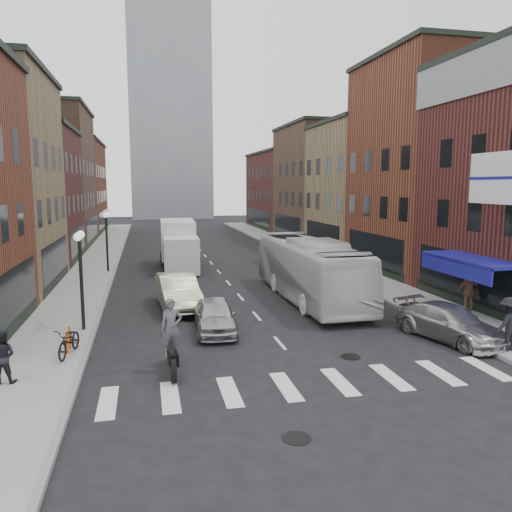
{
  "coord_description": "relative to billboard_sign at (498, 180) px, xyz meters",
  "views": [
    {
      "loc": [
        -4.83,
        -16.58,
        5.94
      ],
      "look_at": [
        0.34,
        6.72,
        2.53
      ],
      "focal_mm": 35.0,
      "sensor_mm": 36.0,
      "label": 1
    }
  ],
  "objects": [
    {
      "name": "bldg_right_far_b",
      "position": [
        6.41,
        48.5,
        -0.98
      ],
      "size": [
        10.3,
        16.2,
        10.3
      ],
      "color": "#4F1E1C",
      "rests_on": "ground"
    },
    {
      "name": "ped_right_b",
      "position": [
        1.01,
        2.7,
        -5.03
      ],
      "size": [
        1.17,
        0.68,
        1.9
      ],
      "primitive_type": "imported",
      "rotation": [
        0.0,
        0.0,
        3.03
      ],
      "color": "#866044",
      "rests_on": "sidewalk_right"
    },
    {
      "name": "distant_tower",
      "position": [
        -8.59,
        77.5,
        18.87
      ],
      "size": [
        14.0,
        14.0,
        50.0
      ],
      "primitive_type": "cube",
      "color": "#9399A0",
      "rests_on": "ground"
    },
    {
      "name": "curb_car",
      "position": [
        -2.09,
        -0.5,
        -5.46
      ],
      "size": [
        3.01,
        4.93,
        1.34
      ],
      "primitive_type": "imported",
      "rotation": [
        0.0,
        0.0,
        0.26
      ],
      "color": "#ACADB1",
      "rests_on": "ground"
    },
    {
      "name": "ped_right_a",
      "position": [
        -1.08,
        -2.44,
        -5.03
      ],
      "size": [
        1.35,
        0.9,
        1.91
      ],
      "primitive_type": "imported",
      "rotation": [
        0.0,
        0.0,
        3.39
      ],
      "color": "black",
      "rests_on": "sidewalk_right"
    },
    {
      "name": "bldg_right_far_a",
      "position": [
        6.41,
        34.5,
        0.02
      ],
      "size": [
        10.3,
        12.2,
        12.3
      ],
      "color": "brown",
      "rests_on": "ground"
    },
    {
      "name": "transit_bus",
      "position": [
        -5.19,
        7.26,
        -4.52
      ],
      "size": [
        2.72,
        11.56,
        3.22
      ],
      "primitive_type": "imported",
      "rotation": [
        0.0,
        0.0,
        0.0
      ],
      "color": "silver",
      "rests_on": "ground"
    },
    {
      "name": "bike_rack",
      "position": [
        -16.19,
        0.8,
        -5.58
      ],
      "size": [
        0.08,
        0.68,
        0.8
      ],
      "color": "#D8590C",
      "rests_on": "sidewalk_left"
    },
    {
      "name": "bldg_left_far_a",
      "position": [
        -23.58,
        34.5,
        0.52
      ],
      "size": [
        10.3,
        12.2,
        13.3
      ],
      "color": "brown",
      "rests_on": "ground"
    },
    {
      "name": "sedan_left_far",
      "position": [
        -12.0,
        6.79,
        -5.31
      ],
      "size": [
        2.11,
        5.11,
        1.65
      ],
      "primitive_type": "imported",
      "rotation": [
        0.0,
        0.0,
        0.07
      ],
      "color": "beige",
      "rests_on": "ground"
    },
    {
      "name": "sidewalk_left",
      "position": [
        -17.09,
        21.5,
        -6.06
      ],
      "size": [
        3.0,
        74.0,
        0.15
      ],
      "primitive_type": "cube",
      "color": "gray",
      "rests_on": "ground"
    },
    {
      "name": "awning_blue",
      "position": [
        0.34,
        2.0,
        -3.5
      ],
      "size": [
        1.8,
        5.0,
        0.78
      ],
      "color": "navy",
      "rests_on": "ground"
    },
    {
      "name": "bldg_right_mid_a",
      "position": [
        6.41,
        13.5,
        1.02
      ],
      "size": [
        10.3,
        10.2,
        14.3
      ],
      "color": "brown",
      "rests_on": "ground"
    },
    {
      "name": "billboard_sign",
      "position": [
        0.0,
        0.0,
        0.0
      ],
      "size": [
        1.52,
        3.0,
        3.7
      ],
      "color": "black",
      "rests_on": "ground"
    },
    {
      "name": "bldg_left_far_b",
      "position": [
        -23.58,
        48.5,
        -0.48
      ],
      "size": [
        10.3,
        16.2,
        11.3
      ],
      "color": "brown",
      "rests_on": "ground"
    },
    {
      "name": "curb_left",
      "position": [
        -15.59,
        21.5,
        -6.13
      ],
      "size": [
        0.2,
        74.0,
        0.16
      ],
      "primitive_type": "cube",
      "color": "gray",
      "rests_on": "ground"
    },
    {
      "name": "crosswalk_stripes",
      "position": [
        -8.59,
        -3.5,
        -6.13
      ],
      "size": [
        12.0,
        2.2,
        0.01
      ],
      "primitive_type": "cube",
      "color": "silver",
      "rests_on": "ground"
    },
    {
      "name": "streetlamp_near",
      "position": [
        -15.99,
        3.5,
        -3.22
      ],
      "size": [
        0.32,
        1.22,
        4.11
      ],
      "color": "black",
      "rests_on": "ground"
    },
    {
      "name": "streetlamp_far",
      "position": [
        -15.99,
        17.5,
        -3.22
      ],
      "size": [
        0.32,
        1.22,
        4.11
      ],
      "color": "black",
      "rests_on": "ground"
    },
    {
      "name": "bldg_right_mid_b",
      "position": [
        6.41,
        23.5,
        -0.48
      ],
      "size": [
        10.3,
        10.2,
        11.3
      ],
      "color": "olive",
      "rests_on": "ground"
    },
    {
      "name": "ground",
      "position": [
        -8.59,
        -0.5,
        -6.13
      ],
      "size": [
        160.0,
        160.0,
        0.0
      ],
      "primitive_type": "plane",
      "color": "black",
      "rests_on": "ground"
    },
    {
      "name": "parked_bicycle",
      "position": [
        -16.09,
        0.38,
        -5.48
      ],
      "size": [
        1.03,
        1.99,
        1.0
      ],
      "primitive_type": "imported",
      "rotation": [
        0.0,
        0.0,
        -0.2
      ],
      "color": "black",
      "rests_on": "sidewalk_left"
    },
    {
      "name": "sidewalk_right",
      "position": [
        -0.09,
        21.5,
        -6.06
      ],
      "size": [
        3.0,
        74.0,
        0.15
      ],
      "primitive_type": "cube",
      "color": "gray",
      "rests_on": "ground"
    },
    {
      "name": "bldg_left_mid_b",
      "position": [
        -23.58,
        23.5,
        -0.98
      ],
      "size": [
        10.3,
        10.2,
        10.3
      ],
      "color": "#4F1E1C",
      "rests_on": "ground"
    },
    {
      "name": "ped_left_solo",
      "position": [
        -17.65,
        -1.74,
        -5.19
      ],
      "size": [
        0.82,
        0.53,
        1.59
      ],
      "primitive_type": "imported",
      "rotation": [
        0.0,
        0.0,
        3.02
      ],
      "color": "black",
      "rests_on": "sidewalk_left"
    },
    {
      "name": "box_truck",
      "position": [
        -11.15,
        18.61,
        -4.46
      ],
      "size": [
        2.51,
        7.81,
        3.38
      ],
      "rotation": [
        0.0,
        0.0,
        -0.03
      ],
      "color": "silver",
      "rests_on": "ground"
    },
    {
      "name": "motorcycle_rider",
      "position": [
        -12.73,
        -1.72,
        -4.99
      ],
      "size": [
        0.7,
        2.39,
        2.44
      ],
      "rotation": [
        0.0,
        0.0,
        0.07
      ],
      "color": "black",
      "rests_on": "ground"
    },
    {
      "name": "sedan_left_near",
      "position": [
        -10.77,
        2.5,
        -5.45
      ],
      "size": [
        1.87,
        4.1,
        1.36
      ],
      "primitive_type": "imported",
      "rotation": [
        0.0,
        0.0,
        -0.07
      ],
      "color": "#A9A8AD",
      "rests_on": "ground"
    },
    {
      "name": "curb_right",
      "position": [
        -1.59,
        21.5,
        -6.13
      ],
      "size": [
        0.2,
        74.0,
        0.16
      ],
      "primitive_type": "cube",
      "color": "gray",
      "rests_on": "ground"
    }
  ]
}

